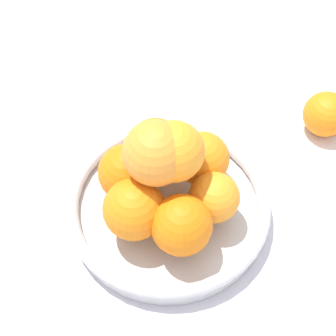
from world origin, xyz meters
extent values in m
plane|color=silver|center=(0.00, 0.00, 0.00)|extent=(4.00, 4.00, 0.00)
cylinder|color=silver|center=(0.00, 0.00, 0.01)|extent=(0.26, 0.26, 0.02)
torus|color=silver|center=(0.00, 0.00, 0.03)|extent=(0.27, 0.27, 0.02)
sphere|color=orange|center=(0.06, -0.02, 0.07)|extent=(0.07, 0.07, 0.07)
sphere|color=orange|center=(0.04, 0.04, 0.07)|extent=(0.06, 0.06, 0.06)
sphere|color=orange|center=(-0.01, 0.06, 0.07)|extent=(0.07, 0.07, 0.07)
sphere|color=orange|center=(-0.06, 0.02, 0.08)|extent=(0.08, 0.08, 0.08)
sphere|color=orange|center=(-0.04, -0.04, 0.07)|extent=(0.07, 0.07, 0.07)
sphere|color=orange|center=(0.01, -0.05, 0.08)|extent=(0.08, 0.08, 0.08)
sphere|color=orange|center=(0.00, 0.01, 0.13)|extent=(0.07, 0.07, 0.07)
sphere|color=orange|center=(-0.01, -0.01, 0.14)|extent=(0.08, 0.08, 0.08)
sphere|color=orange|center=(-0.01, 0.27, 0.03)|extent=(0.07, 0.07, 0.07)
camera|label=1|loc=(0.34, -0.20, 0.65)|focal=60.00mm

